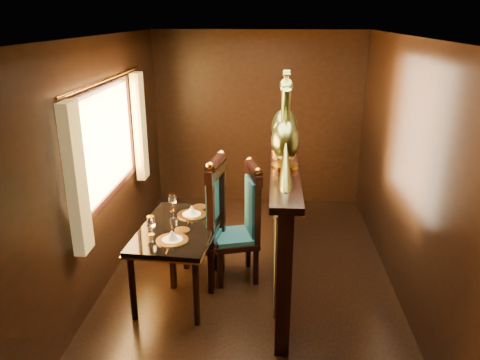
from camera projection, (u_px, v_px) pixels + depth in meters
The scene contains 8 objects.
ground at pixel (249, 289), 4.86m from camera, with size 5.00×5.00×0.00m, color black.
room_shell at pixel (241, 140), 4.35m from camera, with size 3.04×5.04×2.52m.
partition at pixel (281, 215), 4.88m from camera, with size 0.26×2.70×1.36m.
dining_table at pixel (178, 233), 4.63m from camera, with size 0.82×1.26×0.92m.
chair_left at pixel (209, 219), 4.75m from camera, with size 0.57×0.60×1.40m.
chair_right at pixel (246, 219), 4.88m from camera, with size 0.57×0.59×1.29m.
peacock_left at pixel (286, 123), 4.13m from camera, with size 0.26×0.71×0.84m, color #194D3C, non-canonical shape.
peacock_right at pixel (285, 112), 4.60m from camera, with size 0.27×0.72×0.85m, color #194D3C, non-canonical shape.
Camera 1 is at (0.20, -4.20, 2.69)m, focal length 35.00 mm.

